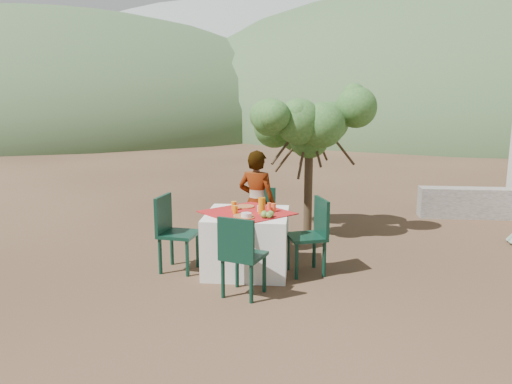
% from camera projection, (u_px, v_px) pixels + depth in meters
% --- Properties ---
extents(ground, '(160.00, 160.00, 0.00)m').
position_uv_depth(ground, '(287.00, 277.00, 6.13)').
color(ground, '#322317').
rests_on(ground, ground).
extents(table, '(1.30, 1.30, 0.76)m').
position_uv_depth(table, '(247.00, 242.00, 6.31)').
color(table, white).
rests_on(table, ground).
extents(chair_far, '(0.50, 0.50, 0.88)m').
position_uv_depth(chair_far, '(260.00, 214.00, 7.31)').
color(chair_far, black).
rests_on(chair_far, ground).
extents(chair_near, '(0.54, 0.54, 0.92)m').
position_uv_depth(chair_near, '(241.00, 253.00, 5.43)').
color(chair_near, black).
rests_on(chair_near, ground).
extents(chair_left, '(0.51, 0.51, 0.97)m').
position_uv_depth(chair_left, '(172.00, 229.00, 6.30)').
color(chair_left, black).
rests_on(chair_left, ground).
extents(chair_right, '(0.56, 0.56, 0.95)m').
position_uv_depth(chair_right, '(312.00, 232.00, 6.20)').
color(chair_right, black).
rests_on(chair_right, ground).
extents(person, '(0.62, 0.50, 1.47)m').
position_uv_depth(person, '(257.00, 203.00, 6.91)').
color(person, '#8C6651').
rests_on(person, ground).
extents(shrub_tree, '(1.76, 1.72, 2.06)m').
position_uv_depth(shrub_tree, '(313.00, 133.00, 7.79)').
color(shrub_tree, '#453522').
rests_on(shrub_tree, ground).
extents(stone_wall, '(2.60, 0.35, 0.55)m').
position_uv_depth(stone_wall, '(493.00, 203.00, 9.05)').
color(stone_wall, gray).
rests_on(stone_wall, ground).
extents(hill_near_left, '(40.00, 40.00, 16.00)m').
position_uv_depth(hill_near_left, '(61.00, 126.00, 37.18)').
color(hill_near_left, '#375932').
rests_on(hill_near_left, ground).
extents(hill_near_right, '(48.00, 48.00, 20.00)m').
position_uv_depth(hill_near_right, '(453.00, 124.00, 40.15)').
color(hill_near_right, '#375932').
rests_on(hill_near_right, ground).
extents(hill_far_center, '(60.00, 60.00, 24.00)m').
position_uv_depth(hill_far_center, '(269.00, 115.00, 57.33)').
color(hill_far_center, slate).
rests_on(hill_far_center, ground).
extents(plate_far, '(0.24, 0.24, 0.01)m').
position_uv_depth(plate_far, '(245.00, 206.00, 6.53)').
color(plate_far, brown).
rests_on(plate_far, table).
extents(plate_near, '(0.25, 0.25, 0.01)m').
position_uv_depth(plate_near, '(243.00, 216.00, 6.01)').
color(plate_near, brown).
rests_on(plate_near, table).
extents(glass_far, '(0.07, 0.07, 0.11)m').
position_uv_depth(glass_far, '(234.00, 206.00, 6.35)').
color(glass_far, orange).
rests_on(glass_far, table).
extents(glass_near, '(0.06, 0.06, 0.10)m').
position_uv_depth(glass_near, '(235.00, 210.00, 6.16)').
color(glass_near, orange).
rests_on(glass_near, table).
extents(juice_pitcher, '(0.09, 0.09, 0.20)m').
position_uv_depth(juice_pitcher, '(262.00, 206.00, 6.16)').
color(juice_pitcher, orange).
rests_on(juice_pitcher, table).
extents(bowl_plate, '(0.20, 0.20, 0.01)m').
position_uv_depth(bowl_plate, '(246.00, 217.00, 5.95)').
color(bowl_plate, brown).
rests_on(bowl_plate, table).
extents(white_bowl, '(0.13, 0.13, 0.05)m').
position_uv_depth(white_bowl, '(246.00, 215.00, 5.94)').
color(white_bowl, white).
rests_on(white_bowl, bowl_plate).
extents(jar_left, '(0.07, 0.07, 0.10)m').
position_uv_depth(jar_left, '(273.00, 208.00, 6.26)').
color(jar_left, '#EC5A29').
rests_on(jar_left, table).
extents(jar_right, '(0.05, 0.05, 0.08)m').
position_uv_depth(jar_right, '(269.00, 206.00, 6.42)').
color(jar_right, '#EC5A29').
rests_on(jar_right, table).
extents(napkin_holder, '(0.07, 0.04, 0.08)m').
position_uv_depth(napkin_holder, '(260.00, 209.00, 6.26)').
color(napkin_holder, white).
rests_on(napkin_holder, table).
extents(fruit_cluster, '(0.16, 0.15, 0.08)m').
position_uv_depth(fruit_cluster, '(267.00, 214.00, 5.96)').
color(fruit_cluster, olive).
rests_on(fruit_cluster, table).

